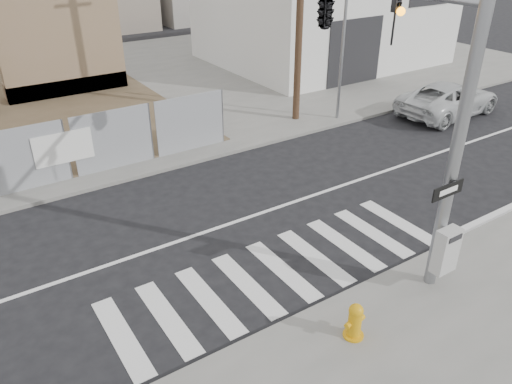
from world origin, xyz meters
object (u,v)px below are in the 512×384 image
traffic_cone_d (56,165)px  auto_shop (322,17)px  suv (449,99)px  signal_pole (365,52)px  fire_hydrant (355,321)px

traffic_cone_d → auto_shop: bearing=23.5°
suv → auto_shop: bearing=-11.9°
auto_shop → traffic_cone_d: 18.92m
traffic_cone_d → signal_pole: bearing=-52.5°
auto_shop → suv: bearing=-98.3°
signal_pole → traffic_cone_d: size_ratio=8.98×
signal_pole → fire_hydrant: signal_pole is taller
auto_shop → fire_hydrant: 23.06m
signal_pole → suv: size_ratio=1.39×
traffic_cone_d → fire_hydrant: bearing=-73.7°
fire_hydrant → suv: bearing=15.9°
fire_hydrant → suv: suv is taller
fire_hydrant → signal_pole: bearing=33.9°
signal_pole → traffic_cone_d: signal_pole is taller
suv → traffic_cone_d: (-15.73, 2.90, -0.20)m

